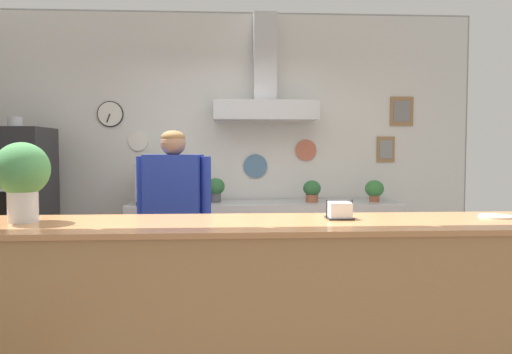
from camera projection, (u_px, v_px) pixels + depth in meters
The scene contains 12 objects.
back_wall_assembly at pixel (229, 139), 5.36m from camera, with size 5.41×2.63×2.95m.
service_counter at pixel (226, 313), 2.87m from camera, with size 4.44×0.74×1.05m.
back_prep_counter at pixel (265, 246), 5.20m from camera, with size 2.79×0.62×0.92m.
pizza_oven at pixel (18, 214), 4.81m from camera, with size 0.60×0.67×1.77m.
shop_worker at pixel (174, 224), 3.98m from camera, with size 0.60×0.29×1.62m.
espresso_machine at pixel (163, 184), 5.08m from camera, with size 0.49×0.48×0.40m.
potted_thyme at pixel (216, 188), 5.15m from camera, with size 0.19×0.19×0.25m.
potted_basil at pixel (374, 190), 5.20m from camera, with size 0.20×0.20×0.23m.
potted_rosemary at pixel (312, 190), 5.16m from camera, with size 0.18×0.18×0.23m.
condiment_plate at pixel (496, 216), 3.03m from camera, with size 0.20×0.20×0.01m.
napkin_holder at pixel (339, 211), 2.97m from camera, with size 0.16×0.15×0.11m.
basil_vase at pixel (22, 177), 2.83m from camera, with size 0.31×0.31×0.45m.
Camera 1 is at (0.01, -3.27, 1.47)m, focal length 34.98 mm.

